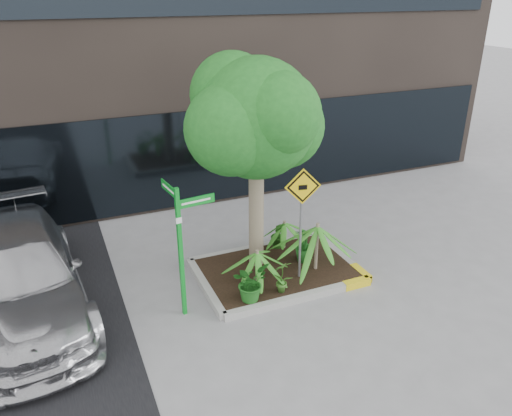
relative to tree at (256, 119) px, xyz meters
name	(u,v)px	position (x,y,z in m)	size (l,w,h in m)	color
ground	(274,283)	(0.12, -0.69, -3.33)	(80.00, 80.00, 0.00)	gray
planter	(278,270)	(0.35, -0.42, -3.23)	(3.35, 2.36, 0.15)	#9E9E99
tree	(256,119)	(0.00, 0.00, 0.00)	(3.04, 2.70, 4.56)	gray
palm_front	(318,226)	(1.07, -0.74, -2.18)	(1.20, 1.20, 1.33)	gray
palm_left	(257,253)	(-0.30, -0.77, -2.48)	(0.84, 0.84, 0.94)	gray
palm_back	(284,223)	(0.86, 0.36, -2.55)	(0.76, 0.76, 0.84)	gray
parked_car	(18,276)	(-4.66, 0.26, -2.55)	(2.18, 5.35, 1.55)	#AFB0B4
shrub_a	(250,282)	(-0.65, -1.24, -2.80)	(0.68, 0.68, 0.75)	#1A5919
shrub_b	(305,244)	(1.01, -0.33, -2.79)	(0.43, 0.43, 0.77)	#1C5F1C
shrub_c	(282,276)	(0.03, -1.24, -2.83)	(0.37, 0.37, 0.70)	#33651F
shrub_d	(279,235)	(0.74, 0.41, -2.85)	(0.36, 0.36, 0.66)	#245919
street_sign_post	(181,237)	(-1.84, -0.94, -1.75)	(0.80, 0.75, 2.55)	#0D9324
cattle_sign	(302,206)	(0.60, -0.88, -1.58)	(0.72, 0.17, 2.37)	slate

